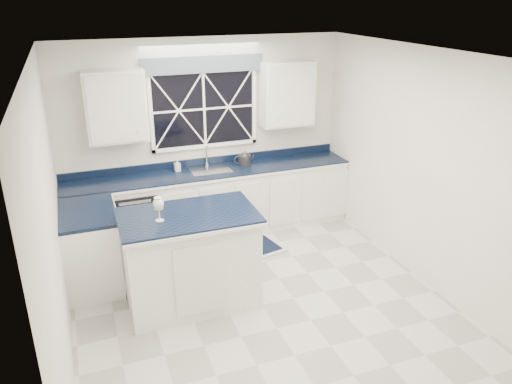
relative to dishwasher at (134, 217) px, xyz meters
name	(u,v)px	position (x,y,z in m)	size (l,w,h in m)	color
ground	(262,305)	(1.10, -1.95, -0.41)	(4.50, 4.50, 0.00)	beige
back_wall	(204,136)	(1.10, 0.30, 0.94)	(4.00, 0.10, 2.70)	white
base_cabinets	(192,211)	(0.77, -0.17, 0.04)	(3.99, 1.60, 0.90)	white
countertop	(211,172)	(1.10, 0.00, 0.51)	(3.98, 0.64, 0.04)	black
dishwasher	(134,217)	(0.00, 0.00, 0.00)	(0.60, 0.58, 0.82)	black
window	(204,103)	(1.10, 0.25, 1.42)	(1.65, 0.09, 1.26)	black
upper_cabinets	(206,100)	(1.10, 0.13, 1.49)	(3.10, 0.34, 0.90)	white
faucet	(207,156)	(1.10, 0.19, 0.69)	(0.05, 0.20, 0.30)	#BBBBBE
island	(190,259)	(0.40, -1.60, 0.13)	(1.45, 0.89, 1.08)	white
rug	(240,250)	(1.28, -0.69, -0.40)	(1.24, 0.90, 0.02)	beige
kettle	(244,159)	(1.61, 0.07, 0.63)	(0.30, 0.19, 0.21)	#2D2D2F
wine_glass	(158,205)	(0.09, -1.66, 0.85)	(0.11, 0.11, 0.26)	silver
soap_bottle	(177,165)	(0.66, 0.15, 0.61)	(0.08, 0.08, 0.17)	silver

